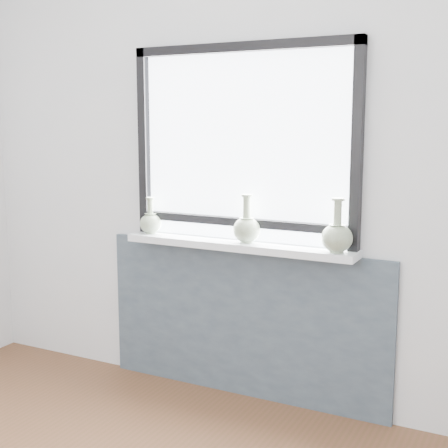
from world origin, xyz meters
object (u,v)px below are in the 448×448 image
at_px(windowsill, 237,245).
at_px(vase_c, 337,236).
at_px(vase_b, 247,228).
at_px(vase_a, 151,222).

height_order(windowsill, vase_c, vase_c).
distance_m(vase_b, vase_c, 0.51).
bearing_deg(vase_c, vase_b, 176.52).
bearing_deg(vase_a, windowsill, 0.08).
bearing_deg(vase_b, vase_a, -179.79).
height_order(vase_b, vase_c, vase_c).
height_order(windowsill, vase_b, vase_b).
distance_m(windowsill, vase_b, 0.11).
bearing_deg(vase_a, vase_c, -1.46).
bearing_deg(vase_c, windowsill, 176.99).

